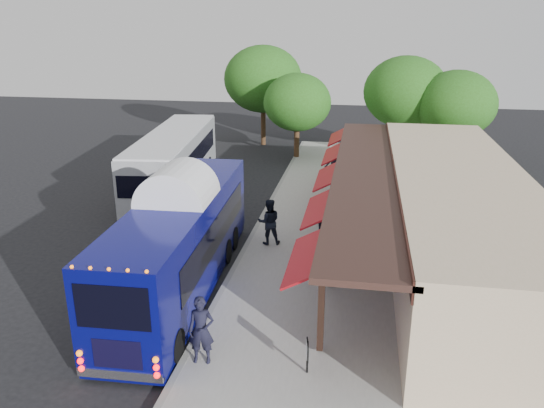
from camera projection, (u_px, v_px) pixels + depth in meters
The scene contains 15 objects.
ground at pixel (227, 282), 19.59m from camera, with size 90.00×90.00×0.00m, color black.
sidewalk at pixel (365, 247), 22.48m from camera, with size 10.00×40.00×0.15m, color #9E9B93.
curb at pixel (251, 239), 23.28m from camera, with size 0.20×40.00×0.16m, color gray.
station_shelter at pixel (452, 212), 21.36m from camera, with size 8.15×20.00×3.60m.
coach_bus at pixel (180, 238), 18.56m from camera, with size 2.79×11.42×3.62m.
city_bus at pixel (174, 159), 29.76m from camera, with size 4.05×12.49×3.29m.
ped_a at pixel (201, 330), 14.46m from camera, with size 0.72×0.47×1.98m, color black.
ped_b at pixel (269, 222), 22.30m from camera, with size 0.96×0.75×1.98m, color black.
ped_c at pixel (322, 216), 23.19m from camera, with size 1.04×0.43×1.77m, color black.
ped_d at pixel (333, 164), 31.80m from camera, with size 1.13×0.65×1.74m, color black.
sign_board at pixel (307, 351), 14.10m from camera, with size 0.12×0.44×0.97m.
tree_left at pixel (297, 102), 35.92m from camera, with size 4.60×4.60×5.89m.
tree_mid at pixel (406, 92), 34.93m from camera, with size 5.52×5.52×7.07m.
tree_right at pixel (456, 104), 33.10m from camera, with size 4.95×4.95×6.34m.
tree_far at pixel (263, 79), 39.83m from camera, with size 5.87×5.87×7.52m.
Camera 1 is at (4.65, -17.03, 9.12)m, focal length 35.00 mm.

